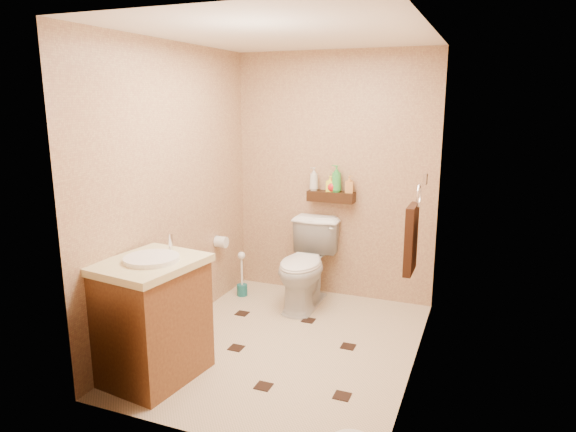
% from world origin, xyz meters
% --- Properties ---
extents(ground, '(2.50, 2.50, 0.00)m').
position_xyz_m(ground, '(0.00, 0.00, 0.00)').
color(ground, beige).
rests_on(ground, ground).
extents(wall_back, '(2.00, 0.04, 2.40)m').
position_xyz_m(wall_back, '(0.00, 1.25, 1.20)').
color(wall_back, tan).
rests_on(wall_back, ground).
extents(wall_front, '(2.00, 0.04, 2.40)m').
position_xyz_m(wall_front, '(0.00, -1.25, 1.20)').
color(wall_front, tan).
rests_on(wall_front, ground).
extents(wall_left, '(0.04, 2.50, 2.40)m').
position_xyz_m(wall_left, '(-1.00, 0.00, 1.20)').
color(wall_left, tan).
rests_on(wall_left, ground).
extents(wall_right, '(0.04, 2.50, 2.40)m').
position_xyz_m(wall_right, '(1.00, 0.00, 1.20)').
color(wall_right, tan).
rests_on(wall_right, ground).
extents(ceiling, '(2.00, 2.50, 0.02)m').
position_xyz_m(ceiling, '(0.00, 0.00, 2.40)').
color(ceiling, white).
rests_on(ceiling, wall_back).
extents(wall_shelf, '(0.46, 0.14, 0.10)m').
position_xyz_m(wall_shelf, '(0.00, 1.17, 1.02)').
color(wall_shelf, black).
rests_on(wall_shelf, wall_back).
extents(floor_accents, '(1.35, 1.25, 0.01)m').
position_xyz_m(floor_accents, '(0.04, -0.05, 0.00)').
color(floor_accents, black).
rests_on(floor_accents, ground).
extents(toilet, '(0.47, 0.81, 0.82)m').
position_xyz_m(toilet, '(-0.14, 0.83, 0.41)').
color(toilet, white).
rests_on(toilet, ground).
extents(vanity, '(0.68, 0.78, 1.00)m').
position_xyz_m(vanity, '(-0.70, -0.78, 0.45)').
color(vanity, brown).
rests_on(vanity, ground).
extents(toilet_brush, '(0.11, 0.11, 0.46)m').
position_xyz_m(toilet_brush, '(-0.82, 0.84, 0.16)').
color(toilet_brush, '#196265').
rests_on(toilet_brush, ground).
extents(towel_ring, '(0.12, 0.30, 0.76)m').
position_xyz_m(towel_ring, '(0.91, 0.25, 0.95)').
color(towel_ring, silver).
rests_on(towel_ring, wall_right).
extents(toilet_paper, '(0.12, 0.11, 0.12)m').
position_xyz_m(toilet_paper, '(-0.94, 0.65, 0.60)').
color(toilet_paper, white).
rests_on(toilet_paper, wall_left).
extents(bottle_a, '(0.12, 0.12, 0.23)m').
position_xyz_m(bottle_a, '(-0.18, 1.17, 1.18)').
color(bottle_a, beige).
rests_on(bottle_a, wall_shelf).
extents(bottle_b, '(0.08, 0.08, 0.15)m').
position_xyz_m(bottle_b, '(-0.01, 1.17, 1.15)').
color(bottle_b, yellow).
rests_on(bottle_b, wall_shelf).
extents(bottle_c, '(0.11, 0.11, 0.14)m').
position_xyz_m(bottle_c, '(0.01, 1.17, 1.14)').
color(bottle_c, red).
rests_on(bottle_c, wall_shelf).
extents(bottle_d, '(0.11, 0.11, 0.26)m').
position_xyz_m(bottle_d, '(0.05, 1.17, 1.20)').
color(bottle_d, green).
rests_on(bottle_d, wall_shelf).
extents(bottle_e, '(0.09, 0.09, 0.17)m').
position_xyz_m(bottle_e, '(0.18, 1.17, 1.15)').
color(bottle_e, '#C48441').
rests_on(bottle_e, wall_shelf).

